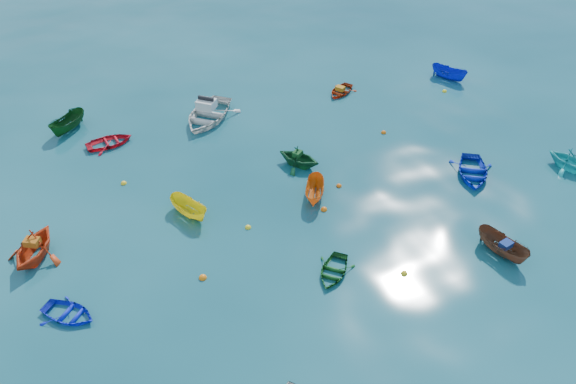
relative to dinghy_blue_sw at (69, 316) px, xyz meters
name	(u,v)px	position (x,y,z in m)	size (l,w,h in m)	color
ground	(332,252)	(12.67, -1.74, 0.00)	(160.00, 160.00, 0.00)	#093845
dinghy_blue_sw	(69,316)	(0.00, 0.00, 0.00)	(1.87, 2.61, 0.54)	#1122D8
sampan_brown_mid	(500,253)	(20.21, -5.68, 0.00)	(1.12, 2.98, 1.15)	brown
dinghy_blue_se	(472,175)	(23.54, 0.22, 0.00)	(2.60, 3.64, 0.76)	#0F2BBC
dinghy_orange_w	(37,257)	(-0.79, 4.60, 0.00)	(2.78, 3.23, 1.70)	red
sampan_yellow_mid	(190,215)	(7.17, 4.32, 0.00)	(1.05, 2.79, 1.08)	yellow
dinghy_green_e	(333,273)	(11.93, -3.06, 0.00)	(1.83, 2.55, 0.53)	#124E1A
dinghy_cyan_se	(567,168)	(29.24, -1.86, 0.00)	(2.35, 2.72, 1.43)	#1CADB2
dinghy_red_nw	(110,145)	(4.86, 13.45, 0.00)	(2.12, 2.96, 0.61)	red
sampan_orange_n	(315,197)	(14.05, 2.59, 0.00)	(1.05, 2.78, 1.08)	orange
dinghy_green_n	(299,165)	(14.71, 5.82, 0.00)	(2.33, 2.70, 1.42)	#135128
dinghy_red_ne	(340,93)	(21.93, 12.82, 0.00)	(1.87, 2.61, 0.54)	#AF310E
sampan_blue_far	(448,79)	(30.67, 11.05, 0.00)	(1.11, 2.94, 1.14)	#0E1CB6
sampan_green_far	(70,130)	(2.84, 16.47, 0.00)	(1.18, 3.14, 1.21)	#0F4216
motorboat_white	(208,119)	(11.67, 13.63, 0.00)	(3.61, 5.04, 1.65)	silver
tarp_blue_a	(506,245)	(20.23, -5.83, 0.72)	(0.61, 0.46, 0.30)	navy
tarp_orange_a	(32,242)	(-0.76, 4.64, 1.02)	(0.70, 0.53, 0.34)	#B35A12
tarp_green_b	(297,154)	(14.65, 5.90, 0.85)	(0.58, 0.44, 0.28)	#11471A
tarp_orange_b	(340,88)	(21.84, 12.77, 0.42)	(0.63, 0.48, 0.31)	#C27613
buoy_ye_a	(404,274)	(15.01, -4.64, 0.00)	(0.34, 0.34, 0.34)	yellow
buoy_or_b	(324,210)	(13.95, 1.37, 0.00)	(0.37, 0.37, 0.37)	orange
buoy_or_c	(203,278)	(6.16, -0.50, 0.00)	(0.39, 0.39, 0.39)	orange
buoy_ye_c	(248,228)	(9.59, 1.90, 0.00)	(0.33, 0.33, 0.33)	yellow
buoy_or_d	(339,186)	(15.82, 2.87, 0.00)	(0.33, 0.33, 0.33)	#DB590B
buoy_ye_d	(124,184)	(4.62, 8.82, 0.00)	(0.35, 0.35, 0.35)	yellow
buoy_or_e	(384,133)	(21.56, 6.62, 0.00)	(0.35, 0.35, 0.35)	#DC5D0B
buoy_ye_e	(444,92)	(29.03, 9.46, 0.00)	(0.35, 0.35, 0.35)	yellow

